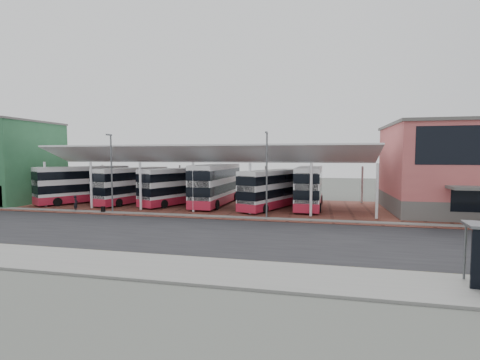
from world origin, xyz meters
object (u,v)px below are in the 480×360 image
at_px(bus_1, 132,185).
at_px(pedestrian, 76,203).
at_px(bus_3, 216,185).
at_px(bus_2, 178,186).
at_px(bus_5, 309,187).
at_px(bus_4, 271,189).
at_px(bus_0, 83,185).

relative_size(bus_1, pedestrian, 6.59).
bearing_deg(bus_3, bus_2, -171.09).
bearing_deg(bus_2, bus_5, 25.41).
distance_m(bus_3, bus_4, 6.98).
bearing_deg(pedestrian, bus_5, -92.08).
bearing_deg(bus_3, bus_4, -9.66).
xyz_separation_m(bus_1, bus_4, (17.42, -0.74, -0.05)).
relative_size(bus_5, pedestrian, 6.82).
relative_size(bus_2, bus_5, 0.95).
xyz_separation_m(bus_0, bus_3, (16.80, 1.63, 0.15)).
relative_size(bus_0, bus_2, 0.99).
relative_size(bus_3, bus_5, 1.05).
height_order(bus_2, bus_5, bus_5).
bearing_deg(bus_4, bus_1, -159.82).
bearing_deg(bus_1, bus_3, 18.89).
distance_m(bus_2, bus_5, 15.57).
bearing_deg(bus_5, bus_4, -155.66).
distance_m(bus_1, bus_2, 5.96).
xyz_separation_m(bus_0, bus_1, (6.20, 0.93, -0.07)).
bearing_deg(bus_5, bus_1, -175.48).
distance_m(bus_0, bus_3, 16.88).
relative_size(bus_1, bus_5, 0.97).
relative_size(bus_3, pedestrian, 7.15).
bearing_deg(bus_3, pedestrian, -146.43).
bearing_deg(bus_2, bus_3, 29.16).
xyz_separation_m(bus_0, bus_2, (12.16, 1.10, -0.08)).
distance_m(bus_1, pedestrian, 7.74).
bearing_deg(bus_1, bus_2, 16.71).
relative_size(bus_2, bus_3, 0.90).
relative_size(bus_4, pedestrian, 6.34).
bearing_deg(bus_4, bus_0, -156.93).
bearing_deg(bus_5, pedestrian, -159.19).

